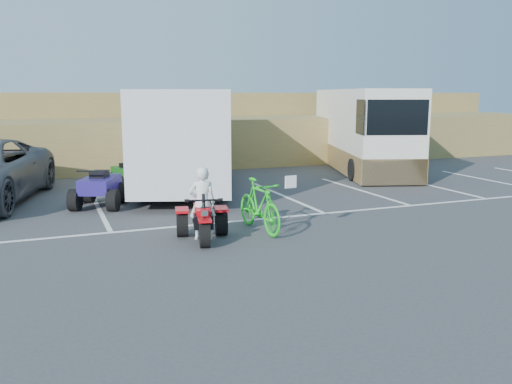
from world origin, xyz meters
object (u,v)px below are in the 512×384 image
object	(u,v)px
green_dirt_bike	(259,206)
quad_atv_blue	(101,207)
red_trike_atv	(203,241)
quad_atv_green	(127,188)
cargo_trailer	(187,137)
rider	(202,203)
rv_motorhome	(362,135)

from	to	relation	value
green_dirt_bike	quad_atv_blue	bearing A→B (deg)	121.95
green_dirt_bike	red_trike_atv	bearing A→B (deg)	-172.39
quad_atv_blue	quad_atv_green	bearing A→B (deg)	91.66
red_trike_atv	green_dirt_bike	bearing A→B (deg)	24.78
green_dirt_bike	quad_atv_green	size ratio (longest dim) A/B	1.42
cargo_trailer	quad_atv_blue	world-z (taller)	cargo_trailer
cargo_trailer	red_trike_atv	bearing A→B (deg)	-83.08
red_trike_atv	green_dirt_bike	xyz separation A→B (m)	(1.40, 0.31, 0.59)
rider	quad_atv_blue	size ratio (longest dim) A/B	0.92
quad_atv_blue	red_trike_atv	bearing A→B (deg)	-46.36
cargo_trailer	rv_motorhome	distance (m)	8.32
red_trike_atv	quad_atv_blue	distance (m)	4.68
green_dirt_bike	cargo_trailer	bearing A→B (deg)	87.38
quad_atv_blue	rv_motorhome	bearing A→B (deg)	43.19
rider	green_dirt_bike	distance (m)	1.39
rider	quad_atv_green	xyz separation A→B (m)	(-0.57, 7.09, -0.78)
cargo_trailer	quad_atv_green	distance (m)	2.77
green_dirt_bike	quad_atv_blue	world-z (taller)	green_dirt_bike
quad_atv_blue	cargo_trailer	bearing A→B (deg)	51.28
green_dirt_bike	cargo_trailer	size ratio (longest dim) A/B	0.27
rider	cargo_trailer	bearing A→B (deg)	-88.96
rider	quad_atv_green	distance (m)	7.16
red_trike_atv	quad_atv_green	size ratio (longest dim) A/B	1.09
rider	cargo_trailer	distance (m)	5.95
cargo_trailer	rv_motorhome	bearing A→B (deg)	35.28
rider	cargo_trailer	size ratio (longest dim) A/B	0.21
red_trike_atv	quad_atv_blue	xyz separation A→B (m)	(-1.65, 4.38, 0.00)
red_trike_atv	rv_motorhome	size ratio (longest dim) A/B	0.17
cargo_trailer	quad_atv_blue	bearing A→B (deg)	-133.51
red_trike_atv	cargo_trailer	bearing A→B (deg)	91.01
rider	rv_motorhome	bearing A→B (deg)	-125.66
red_trike_atv	rv_motorhome	world-z (taller)	rv_motorhome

